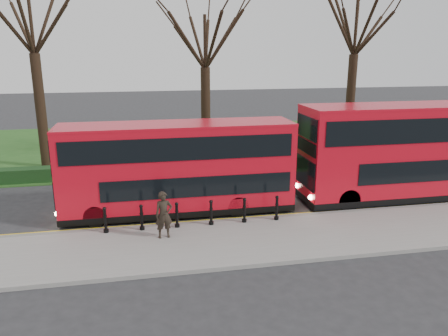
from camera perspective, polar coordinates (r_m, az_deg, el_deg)
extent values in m
plane|color=#28282B|center=(19.23, -3.68, -6.35)|extent=(120.00, 120.00, 0.00)
cube|color=gray|center=(16.48, -2.30, -9.89)|extent=(60.00, 4.00, 0.15)
cube|color=slate|center=(18.29, -3.27, -7.27)|extent=(60.00, 0.25, 0.16)
cube|color=#214C19|center=(33.57, -7.02, 3.05)|extent=(60.00, 18.00, 0.06)
cube|color=black|center=(25.54, -5.68, 0.04)|extent=(60.00, 0.90, 0.80)
cube|color=yellow|center=(18.59, -3.40, -7.11)|extent=(60.00, 0.10, 0.01)
cube|color=yellow|center=(18.77, -3.48, -6.88)|extent=(60.00, 0.10, 0.01)
cylinder|color=black|center=(28.58, -22.79, 6.75)|extent=(0.60, 0.60, 6.85)
cylinder|color=black|center=(28.36, -2.40, 6.97)|extent=(0.60, 0.60, 5.97)
cylinder|color=black|center=(31.39, 16.12, 7.91)|extent=(0.60, 0.60, 6.74)
cylinder|color=black|center=(17.68, -15.24, -6.62)|extent=(0.15, 0.15, 1.00)
cylinder|color=black|center=(17.61, -10.71, -6.41)|extent=(0.15, 0.15, 1.00)
cylinder|color=black|center=(17.66, -6.17, -6.16)|extent=(0.15, 0.15, 1.00)
cylinder|color=black|center=(17.81, -1.69, -5.88)|extent=(0.15, 0.15, 1.00)
cylinder|color=black|center=(18.07, 2.68, -5.58)|extent=(0.15, 0.15, 1.00)
cylinder|color=black|center=(18.44, 6.90, -5.25)|extent=(0.15, 0.15, 1.00)
cube|color=red|center=(19.15, -6.01, 0.33)|extent=(10.04, 2.28, 3.70)
cube|color=black|center=(19.72, -5.85, -4.99)|extent=(10.06, 2.30, 0.27)
cube|color=black|center=(18.31, -3.34, -2.47)|extent=(8.03, 0.04, 0.87)
cube|color=black|center=(17.80, -5.76, 2.44)|extent=(9.49, 0.04, 0.96)
cube|color=black|center=(19.32, -21.08, 0.42)|extent=(0.06, 2.01, 0.50)
cylinder|color=black|center=(18.76, -16.52, -6.06)|extent=(0.91, 0.27, 0.91)
cylinder|color=black|center=(20.64, -16.04, -4.06)|extent=(0.91, 0.27, 0.91)
cylinder|color=black|center=(19.08, 1.83, -5.04)|extent=(0.91, 0.27, 0.91)
cylinder|color=black|center=(20.93, 0.61, -3.17)|extent=(0.91, 0.27, 0.91)
cube|color=red|center=(22.94, 24.11, 2.35)|extent=(11.45, 2.60, 4.22)
cube|color=black|center=(23.47, 23.54, -2.79)|extent=(11.47, 2.62, 0.31)
cube|color=black|center=(21.70, 26.38, 4.44)|extent=(10.83, 0.04, 1.09)
cube|color=black|center=(20.14, 10.66, 2.78)|extent=(0.06, 2.29, 0.57)
cylinder|color=black|center=(20.44, 15.94, -4.05)|extent=(1.04, 0.31, 1.04)
cylinder|color=black|center=(22.39, 13.33, -2.18)|extent=(1.04, 0.31, 1.04)
imported|color=black|center=(16.65, -7.86, -6.08)|extent=(0.71, 0.52, 1.81)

